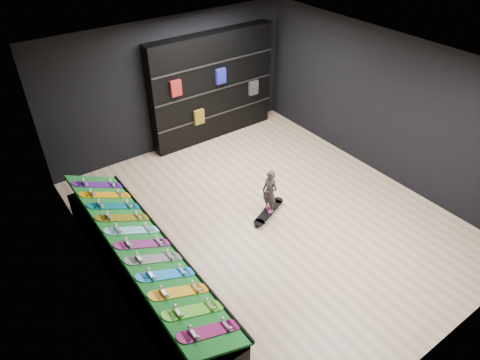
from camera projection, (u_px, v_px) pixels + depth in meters
floor at (267, 218)px, 8.19m from camera, size 6.00×7.00×0.01m
ceiling at (275, 67)px, 6.44m from camera, size 6.00×7.00×0.01m
wall_back at (172, 85)px, 9.62m from camera, size 6.00×0.02×3.00m
wall_front at (459, 280)px, 5.01m from camera, size 6.00×0.02×3.00m
wall_left at (102, 219)px, 5.89m from camera, size 0.02×7.00×3.00m
wall_right at (384, 106)px, 8.74m from camera, size 0.02×7.00×3.00m
display_rack at (143, 268)px, 6.83m from camera, size 0.90×4.50×0.50m
turf_ramp at (142, 246)px, 6.59m from camera, size 0.92×4.50×0.46m
back_shelving at (212, 87)px, 10.08m from camera, size 3.19×0.37×2.55m
floor_skateboard at (269, 213)px, 8.27m from camera, size 0.99×0.58×0.09m
child at (269, 200)px, 8.08m from camera, size 0.18×0.23×0.54m
display_board_0 at (209, 331)px, 5.33m from camera, size 0.93×0.22×0.50m
display_board_1 at (194, 311)px, 5.58m from camera, size 0.93×0.22×0.50m
display_board_2 at (179, 292)px, 5.83m from camera, size 0.93×0.22×0.50m
display_board_3 at (166, 275)px, 6.08m from camera, size 0.93×0.22×0.50m
display_board_4 at (154, 259)px, 6.33m from camera, size 0.93×0.22×0.50m
display_board_5 at (143, 244)px, 6.58m from camera, size 0.93×0.22×0.50m
display_board_6 at (133, 230)px, 6.83m from camera, size 0.93×0.22×0.50m
display_board_7 at (123, 218)px, 7.08m from camera, size 0.93×0.22×0.50m
display_board_8 at (114, 206)px, 7.33m from camera, size 0.93×0.22×0.50m
display_board_9 at (106, 195)px, 7.58m from camera, size 0.93×0.22×0.50m
display_board_10 at (98, 185)px, 7.83m from camera, size 0.93×0.22×0.50m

